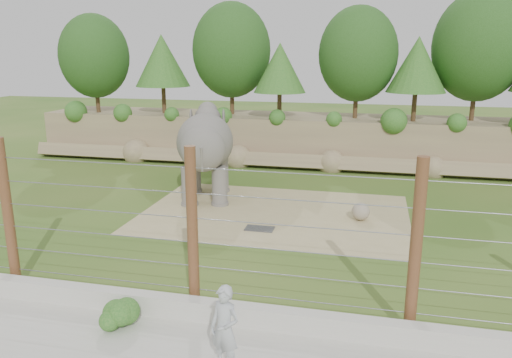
% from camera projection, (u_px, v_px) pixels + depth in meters
% --- Properties ---
extents(ground, '(90.00, 90.00, 0.00)m').
position_uv_depth(ground, '(242.00, 241.00, 16.39)').
color(ground, '#2E5B18').
rests_on(ground, ground).
extents(back_embankment, '(30.00, 5.52, 8.77)m').
position_uv_depth(back_embankment, '(311.00, 90.00, 27.21)').
color(back_embankment, '#836C54').
rests_on(back_embankment, ground).
extents(dirt_patch, '(10.00, 7.00, 0.02)m').
position_uv_depth(dirt_patch, '(275.00, 214.00, 19.10)').
color(dirt_patch, tan).
rests_on(dirt_patch, ground).
extents(drain_grate, '(1.00, 0.60, 0.03)m').
position_uv_depth(drain_grate, '(260.00, 229.00, 17.42)').
color(drain_grate, '#262628').
rests_on(drain_grate, dirt_patch).
extents(elephant, '(3.12, 4.99, 3.75)m').
position_uv_depth(elephant, '(205.00, 155.00, 20.65)').
color(elephant, slate).
rests_on(elephant, ground).
extents(stone_ball, '(0.66, 0.66, 0.66)m').
position_uv_depth(stone_ball, '(361.00, 211.00, 18.27)').
color(stone_ball, gray).
rests_on(stone_ball, dirt_patch).
extents(retaining_wall, '(26.00, 0.35, 0.50)m').
position_uv_depth(retaining_wall, '(187.00, 308.00, 11.61)').
color(retaining_wall, beige).
rests_on(retaining_wall, ground).
extents(barrier_fence, '(20.26, 0.26, 4.00)m').
position_uv_depth(barrier_fence, '(192.00, 230.00, 11.64)').
color(barrier_fence, brown).
rests_on(barrier_fence, ground).
extents(walkway_shrub, '(0.64, 0.64, 0.64)m').
position_uv_depth(walkway_shrub, '(118.00, 315.00, 11.14)').
color(walkway_shrub, '#20601E').
rests_on(walkway_shrub, walkway).
extents(zookeeper, '(0.75, 0.62, 1.76)m').
position_uv_depth(zookeeper, '(225.00, 329.00, 9.56)').
color(zookeeper, silver).
rests_on(zookeeper, walkway).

